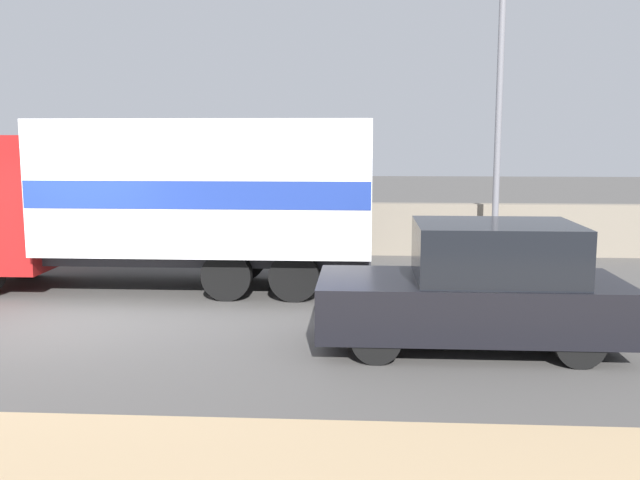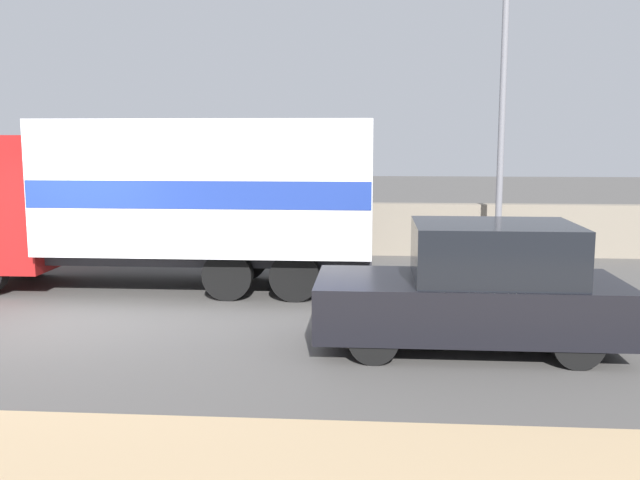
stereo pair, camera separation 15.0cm
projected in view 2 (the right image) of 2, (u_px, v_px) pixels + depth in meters
name	position (u px, v px, depth m)	size (l,w,h in m)	color
ground_plane	(42.00, 326.00, 10.59)	(80.00, 80.00, 0.00)	#514F4C
stone_wall_backdrop	(171.00, 227.00, 17.25)	(60.00, 0.35, 1.22)	gray
street_lamp	(504.00, 50.00, 14.96)	(0.56, 0.28, 8.02)	slate
box_truck	(170.00, 193.00, 13.02)	(7.91, 2.59, 3.08)	maroon
car_hatchback	(476.00, 289.00, 9.36)	(3.99, 1.74, 1.68)	black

